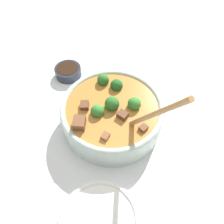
# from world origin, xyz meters

# --- Properties ---
(ground_plane) EXTENTS (4.00, 4.00, 0.00)m
(ground_plane) POSITION_xyz_m (0.00, 0.00, 0.00)
(ground_plane) COLOR silver
(stew_bowl) EXTENTS (0.34, 0.29, 0.28)m
(stew_bowl) POSITION_xyz_m (-0.00, -0.00, 0.05)
(stew_bowl) COLOR #B2C6BC
(stew_bowl) RESTS_ON ground_plane
(condiment_bowl) EXTENTS (0.09, 0.09, 0.03)m
(condiment_bowl) POSITION_xyz_m (0.25, -0.06, 0.02)
(condiment_bowl) COLOR #232833
(condiment_bowl) RESTS_ON ground_plane
(empty_plate) EXTENTS (0.18, 0.18, 0.02)m
(empty_plate) POSITION_xyz_m (-0.15, 0.23, 0.01)
(empty_plate) COLOR white
(empty_plate) RESTS_ON ground_plane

